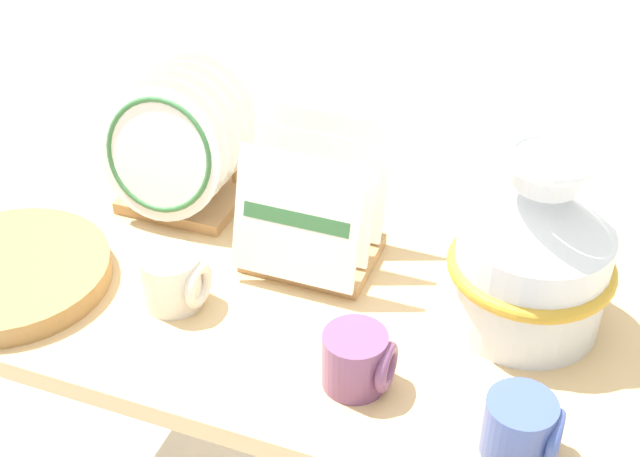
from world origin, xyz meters
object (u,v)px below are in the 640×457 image
Objects in this scene: ceramic_vase at (534,252)px; dish_rack_round_plates at (178,154)px; wicker_charger_stack at (11,273)px; mug_plum_glaze at (358,360)px; mug_cream_glaze at (175,280)px; dish_rack_square_plates at (313,222)px; mug_cobalt_glaze at (522,428)px.

dish_rack_round_plates is at bearing 171.59° from ceramic_vase.
wicker_charger_stack is at bearing -117.22° from dish_rack_round_plates.
mug_plum_glaze is at bearing -131.52° from ceramic_vase.
ceramic_vase is 3.03× the size of mug_cream_glaze.
mug_cream_glaze is (0.12, -0.24, -0.06)m from dish_rack_round_plates.
ceramic_vase is 3.03× the size of mug_plum_glaze.
mug_cobalt_glaze is (0.39, -0.29, -0.03)m from dish_rack_square_plates.
wicker_charger_stack is 3.18× the size of mug_cobalt_glaze.
dish_rack_round_plates is (-0.63, 0.09, -0.02)m from ceramic_vase.
dish_rack_square_plates is 2.25× the size of mug_cream_glaze.
mug_plum_glaze is (0.32, -0.06, 0.00)m from mug_cream_glaze.
wicker_charger_stack is (-0.15, -0.29, -0.09)m from dish_rack_round_plates.
dish_rack_square_plates reaches higher than mug_plum_glaze.
ceramic_vase reaches higher than mug_cream_glaze.
mug_cream_glaze is at bearing 169.06° from mug_cobalt_glaze.
ceramic_vase reaches higher than mug_plum_glaze.
dish_rack_round_plates is 1.11× the size of dish_rack_square_plates.
wicker_charger_stack is (-0.78, -0.20, -0.11)m from ceramic_vase.
dish_rack_round_plates is 2.51× the size of mug_cobalt_glaze.
mug_cream_glaze is (-0.16, -0.18, -0.03)m from dish_rack_square_plates.
dish_rack_square_plates is (-0.35, 0.03, -0.05)m from ceramic_vase.
mug_cream_glaze is 0.33m from mug_plum_glaze.
ceramic_vase is 0.54m from mug_cream_glaze.
mug_plum_glaze is at bearing 169.85° from mug_cobalt_glaze.
mug_cobalt_glaze is at bearing -3.95° from wicker_charger_stack.
dish_rack_round_plates is 0.76m from mug_cobalt_glaze.
ceramic_vase is 0.64m from dish_rack_round_plates.
ceramic_vase reaches higher than mug_cobalt_glaze.
mug_cream_glaze is at bearing -163.47° from ceramic_vase.
mug_cobalt_glaze is at bearing -10.94° from mug_cream_glaze.
mug_cobalt_glaze is at bearing -80.86° from ceramic_vase.
wicker_charger_stack is at bearing -165.53° from ceramic_vase.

